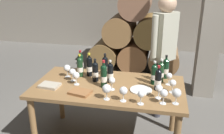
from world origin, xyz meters
name	(u,v)px	position (x,y,z in m)	size (l,w,h in m)	color
barrel_stack	(135,38)	(0.00, 2.60, 0.66)	(1.86, 0.90, 1.69)	brown
stone_pillar	(212,18)	(1.30, 1.60, 1.30)	(0.32, 0.32, 2.60)	gray
dining_table	(109,93)	(0.00, 0.00, 0.67)	(1.70, 0.90, 0.76)	olive
wine_bottle_0	(104,76)	(-0.04, -0.05, 0.90)	(0.07, 0.07, 0.32)	black
wine_bottle_1	(154,74)	(0.50, 0.15, 0.88)	(0.07, 0.07, 0.28)	black
wine_bottle_2	(95,71)	(-0.18, 0.09, 0.88)	(0.07, 0.07, 0.28)	black
wine_bottle_3	(89,66)	(-0.29, 0.23, 0.89)	(0.07, 0.07, 0.29)	black
wine_bottle_4	(81,62)	(-0.45, 0.36, 0.88)	(0.07, 0.07, 0.28)	black
wine_bottle_5	(158,79)	(0.55, 0.00, 0.88)	(0.07, 0.07, 0.28)	black
wine_bottle_6	(110,73)	(0.00, 0.10, 0.88)	(0.07, 0.07, 0.27)	black
wine_bottle_7	(105,66)	(-0.11, 0.30, 0.88)	(0.07, 0.07, 0.28)	black
wine_bottle_8	(161,72)	(0.57, 0.23, 0.88)	(0.07, 0.07, 0.28)	#19381E
wine_bottle_9	(80,67)	(-0.40, 0.20, 0.88)	(0.07, 0.07, 0.29)	#19381E
wine_bottle_10	(166,68)	(0.63, 0.36, 0.89)	(0.07, 0.07, 0.29)	black
wine_glass_0	(72,72)	(-0.44, 0.04, 0.87)	(0.08, 0.08, 0.15)	white
wine_glass_1	(159,89)	(0.57, -0.20, 0.87)	(0.08, 0.08, 0.15)	white
wine_glass_2	(67,68)	(-0.55, 0.14, 0.87)	(0.08, 0.08, 0.16)	white
wine_glass_3	(173,83)	(0.70, -0.04, 0.87)	(0.07, 0.07, 0.15)	white
wine_glass_4	(169,76)	(0.67, 0.16, 0.86)	(0.07, 0.07, 0.14)	white
wine_glass_5	(107,89)	(0.05, -0.33, 0.88)	(0.09, 0.09, 0.17)	white
wine_glass_6	(112,81)	(0.06, -0.10, 0.86)	(0.07, 0.07, 0.15)	white
wine_glass_7	(177,93)	(0.73, -0.28, 0.87)	(0.09, 0.09, 0.16)	white
wine_glass_8	(164,94)	(0.61, -0.30, 0.87)	(0.08, 0.08, 0.15)	white
wine_glass_9	(76,76)	(-0.36, -0.05, 0.87)	(0.08, 0.08, 0.15)	white
wine_glass_10	(123,91)	(0.22, -0.33, 0.87)	(0.08, 0.08, 0.16)	white
wine_glass_11	(141,95)	(0.40, -0.36, 0.86)	(0.07, 0.07, 0.14)	white
tasting_notebook	(80,92)	(-0.25, -0.26, 0.77)	(0.22, 0.16, 0.03)	#936038
leather_ledger	(50,85)	(-0.64, -0.16, 0.77)	(0.22, 0.16, 0.03)	#B2A893
serving_plate	(141,90)	(0.38, -0.06, 0.77)	(0.24, 0.24, 0.01)	white
sommelier_presenting	(164,46)	(0.60, 0.75, 1.04)	(0.34, 0.40, 1.72)	#383842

